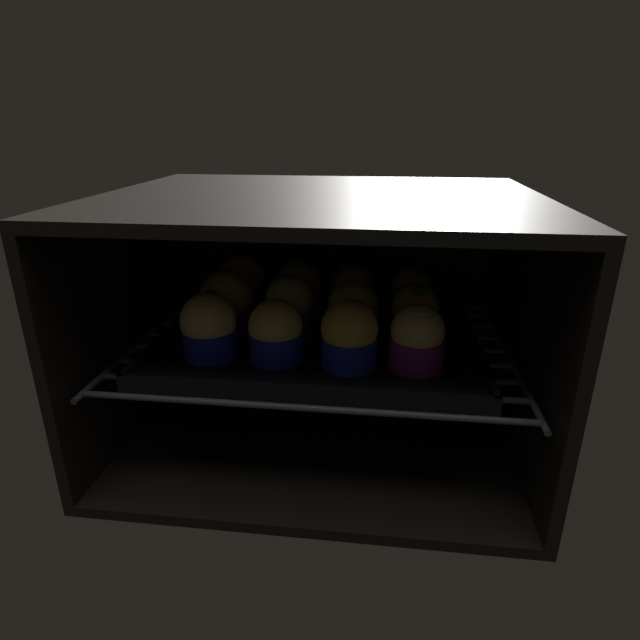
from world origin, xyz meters
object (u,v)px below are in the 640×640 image
at_px(muffin_row0_col2, 349,336).
at_px(muffin_row0_col1, 276,333).
at_px(muffin_row1_col3, 415,315).
at_px(muffin_row2_col2, 353,293).
at_px(muffin_row0_col3, 417,338).
at_px(muffin_row1_col2, 353,312).
at_px(muffin_row1_col1, 289,307).
at_px(muffin_row2_col1, 298,289).
at_px(baking_tray, 320,338).
at_px(muffin_row0_col0, 209,327).
at_px(muffin_row1_col0, 227,303).
at_px(muffin_row2_col0, 243,285).
at_px(muffin_row2_col3, 410,295).

bearing_deg(muffin_row0_col2, muffin_row0_col1, 175.50).
relative_size(muffin_row1_col3, muffin_row2_col2, 1.04).
distance_m(muffin_row0_col3, muffin_row1_col2, 0.12).
xyz_separation_m(muffin_row1_col1, muffin_row2_col1, (-0.00, 0.09, -0.00)).
bearing_deg(muffin_row1_col2, baking_tray, 177.54).
bearing_deg(muffin_row0_col0, muffin_row0_col3, 0.02).
relative_size(muffin_row0_col2, muffin_row2_col2, 1.07).
relative_size(baking_tray, muffin_row0_col1, 5.48).
bearing_deg(baking_tray, muffin_row0_col0, -147.31).
bearing_deg(muffin_row2_col1, muffin_row1_col0, -134.64).
bearing_deg(muffin_row1_col3, muffin_row1_col1, 179.11).
relative_size(baking_tray, muffin_row1_col0, 4.68).
relative_size(baking_tray, muffin_row0_col3, 5.36).
xyz_separation_m(muffin_row0_col2, muffin_row1_col1, (-0.10, 0.10, -0.00)).
distance_m(muffin_row0_col0, muffin_row1_col3, 0.29).
bearing_deg(muffin_row1_col0, muffin_row1_col3, 0.87).
bearing_deg(muffin_row2_col0, baking_tray, -33.45).
relative_size(muffin_row1_col2, muffin_row1_col3, 0.98).
xyz_separation_m(muffin_row0_col2, muffin_row2_col3, (0.08, 0.19, -0.01)).
xyz_separation_m(baking_tray, muffin_row2_col1, (-0.05, 0.09, 0.05)).
xyz_separation_m(muffin_row1_col0, muffin_row2_col1, (0.09, 0.09, -0.00)).
bearing_deg(muffin_row2_col2, muffin_row1_col3, -44.33).
distance_m(muffin_row1_col0, muffin_row1_col3, 0.27).
distance_m(baking_tray, muffin_row2_col0, 0.17).
xyz_separation_m(muffin_row1_col1, muffin_row1_col3, (0.18, -0.00, -0.00)).
bearing_deg(muffin_row0_col2, baking_tray, 117.34).
xyz_separation_m(muffin_row0_col3, muffin_row2_col3, (-0.00, 0.18, -0.00)).
xyz_separation_m(muffin_row2_col0, muffin_row2_col2, (0.18, 0.00, -0.01)).
relative_size(muffin_row1_col1, muffin_row2_col3, 1.07).
bearing_deg(muffin_row0_col1, muffin_row2_col1, 89.90).
distance_m(muffin_row0_col2, muffin_row0_col3, 0.09).
distance_m(baking_tray, muffin_row2_col2, 0.11).
bearing_deg(baking_tray, muffin_row2_col1, 118.02).
xyz_separation_m(baking_tray, muffin_row0_col2, (0.05, -0.09, 0.05)).
xyz_separation_m(muffin_row0_col3, muffin_row2_col2, (-0.09, 0.18, -0.00)).
bearing_deg(muffin_row2_col3, muffin_row0_col1, -134.74).
bearing_deg(muffin_row1_col1, muffin_row0_col3, -26.76).
bearing_deg(muffin_row0_col0, muffin_row0_col1, 0.34).
bearing_deg(muffin_row0_col3, muffin_row2_col2, 117.30).
bearing_deg(muffin_row0_col3, muffin_row1_col3, 89.38).
height_order(muffin_row0_col2, muffin_row0_col3, muffin_row0_col2).
xyz_separation_m(muffin_row0_col1, muffin_row0_col3, (0.18, -0.00, 0.00)).
bearing_deg(muffin_row1_col0, muffin_row2_col2, 28.01).
xyz_separation_m(muffin_row0_col3, muffin_row1_col2, (-0.09, 0.09, -0.00)).
height_order(muffin_row0_col1, muffin_row1_col3, muffin_row1_col3).
bearing_deg(muffin_row1_col2, muffin_row0_col3, -44.61).
bearing_deg(muffin_row2_col2, muffin_row1_col0, -151.99).
bearing_deg(muffin_row1_col3, muffin_row1_col0, -179.13).
distance_m(baking_tray, muffin_row1_col2, 0.06).
bearing_deg(muffin_row0_col1, muffin_row2_col3, 45.26).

